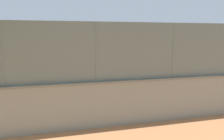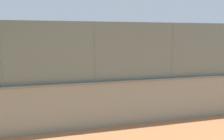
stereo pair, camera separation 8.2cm
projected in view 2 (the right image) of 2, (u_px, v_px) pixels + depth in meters
ground_plane at (93, 78)px, 19.80m from camera, size 260.00×260.00×0.00m
perimeter_wall at (135, 101)px, 9.65m from camera, size 30.60×1.13×1.87m
fence_panel_on_wall at (135, 51)px, 9.34m from camera, size 30.05×0.80×2.32m
player_foreground_swinging at (36, 68)px, 18.75m from camera, size 0.93×0.96×1.72m
player_baseline_waiting at (157, 66)px, 20.77m from camera, size 0.69×1.06×1.55m
sports_ball at (18, 86)px, 16.49m from camera, size 0.12×0.12×0.12m
courtside_bench at (149, 98)px, 11.82m from camera, size 1.61×0.42×0.87m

